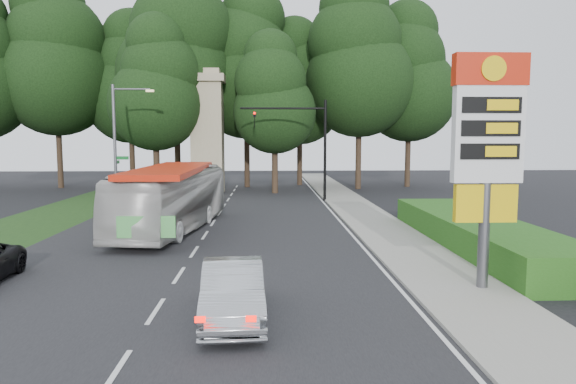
{
  "coord_description": "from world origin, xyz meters",
  "views": [
    {
      "loc": [
        2.91,
        -12.49,
        4.45
      ],
      "look_at": [
        3.77,
        9.23,
        2.2
      ],
      "focal_mm": 32.0,
      "sensor_mm": 36.0,
      "label": 1
    }
  ],
  "objects_px": {
    "traffic_signal_mast": "(307,136)",
    "monument": "(208,131)",
    "gas_station_pylon": "(488,139)",
    "streetlight_signs": "(118,139)",
    "sedan_silver": "(233,291)",
    "transit_bus": "(172,199)"
  },
  "relations": [
    {
      "from": "gas_station_pylon",
      "to": "streetlight_signs",
      "type": "relative_size",
      "value": 0.86
    },
    {
      "from": "streetlight_signs",
      "to": "transit_bus",
      "type": "relative_size",
      "value": 0.72
    },
    {
      "from": "traffic_signal_mast",
      "to": "sedan_silver",
      "type": "relative_size",
      "value": 1.69
    },
    {
      "from": "traffic_signal_mast",
      "to": "streetlight_signs",
      "type": "distance_m",
      "value": 12.83
    },
    {
      "from": "transit_bus",
      "to": "sedan_silver",
      "type": "height_order",
      "value": "transit_bus"
    },
    {
      "from": "streetlight_signs",
      "to": "monument",
      "type": "bearing_deg",
      "value": 58.03
    },
    {
      "from": "traffic_signal_mast",
      "to": "streetlight_signs",
      "type": "relative_size",
      "value": 0.9
    },
    {
      "from": "streetlight_signs",
      "to": "sedan_silver",
      "type": "relative_size",
      "value": 1.88
    },
    {
      "from": "monument",
      "to": "traffic_signal_mast",
      "type": "bearing_deg",
      "value": -38.0
    },
    {
      "from": "traffic_signal_mast",
      "to": "sedan_silver",
      "type": "bearing_deg",
      "value": -98.61
    },
    {
      "from": "traffic_signal_mast",
      "to": "transit_bus",
      "type": "relative_size",
      "value": 0.65
    },
    {
      "from": "transit_bus",
      "to": "sedan_silver",
      "type": "bearing_deg",
      "value": -65.48
    },
    {
      "from": "gas_station_pylon",
      "to": "sedan_silver",
      "type": "height_order",
      "value": "gas_station_pylon"
    },
    {
      "from": "gas_station_pylon",
      "to": "transit_bus",
      "type": "xyz_separation_m",
      "value": [
        -10.92,
        10.42,
        -2.9
      ]
    },
    {
      "from": "sedan_silver",
      "to": "monument",
      "type": "bearing_deg",
      "value": 94.03
    },
    {
      "from": "traffic_signal_mast",
      "to": "monument",
      "type": "relative_size",
      "value": 0.72
    },
    {
      "from": "streetlight_signs",
      "to": "transit_bus",
      "type": "height_order",
      "value": "streetlight_signs"
    },
    {
      "from": "traffic_signal_mast",
      "to": "monument",
      "type": "distance_m",
      "value": 9.76
    },
    {
      "from": "gas_station_pylon",
      "to": "streetlight_signs",
      "type": "bearing_deg",
      "value": 128.96
    },
    {
      "from": "streetlight_signs",
      "to": "monument",
      "type": "relative_size",
      "value": 0.8
    },
    {
      "from": "transit_bus",
      "to": "gas_station_pylon",
      "type": "bearing_deg",
      "value": -35.85
    },
    {
      "from": "transit_bus",
      "to": "streetlight_signs",
      "type": "bearing_deg",
      "value": 126.57
    }
  ]
}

